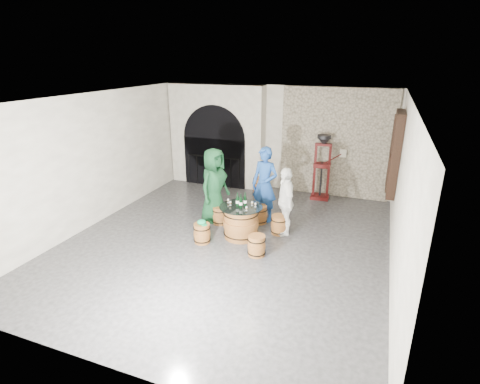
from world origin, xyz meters
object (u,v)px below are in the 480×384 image
at_px(barrel_table, 241,222).
at_px(wine_bottle_center, 241,202).
at_px(wine_bottle_right, 245,200).
at_px(wine_bottle_left, 238,201).
at_px(person_white, 285,201).
at_px(person_blue, 265,185).
at_px(barrel_stool_right, 279,225).
at_px(barrel_stool_far, 260,214).
at_px(barrel_stool_near_right, 257,246).
at_px(corking_press, 322,162).
at_px(side_barrel, 260,188).
at_px(barrel_stool_left, 220,215).
at_px(barrel_stool_near_left, 202,233).
at_px(person_green, 214,185).

relative_size(barrel_table, wine_bottle_center, 3.07).
height_order(barrel_table, wine_bottle_right, wine_bottle_right).
xyz_separation_m(wine_bottle_left, wine_bottle_right, (0.15, 0.08, 0.00)).
distance_m(barrel_table, wine_bottle_right, 0.53).
distance_m(person_white, wine_bottle_right, 0.96).
bearing_deg(person_blue, person_white, -28.21).
distance_m(barrel_table, barrel_stool_right, 0.94).
bearing_deg(barrel_stool_far, barrel_stool_near_right, -74.23).
xyz_separation_m(person_white, wine_bottle_center, (-0.87, -0.62, 0.08)).
xyz_separation_m(person_blue, corking_press, (1.09, 2.06, 0.15)).
bearing_deg(side_barrel, barrel_table, -81.15).
bearing_deg(barrel_stool_left, barrel_stool_near_right, -41.04).
bearing_deg(barrel_stool_left, barrel_stool_near_left, -87.88).
height_order(barrel_stool_near_right, wine_bottle_center, wine_bottle_center).
height_order(barrel_stool_left, barrel_stool_near_left, same).
distance_m(barrel_stool_left, person_blue, 1.37).
bearing_deg(wine_bottle_right, barrel_table, -132.57).
bearing_deg(barrel_stool_right, person_blue, 131.52).
height_order(barrel_stool_near_right, side_barrel, side_barrel).
distance_m(barrel_stool_near_right, side_barrel, 3.55).
height_order(person_white, corking_press, corking_press).
height_order(barrel_stool_far, person_green, person_green).
height_order(person_blue, side_barrel, person_blue).
bearing_deg(side_barrel, corking_press, 16.13).
xyz_separation_m(barrel_stool_right, wine_bottle_right, (-0.71, -0.41, 0.67)).
bearing_deg(person_white, barrel_stool_right, -84.20).
bearing_deg(wine_bottle_left, barrel_stool_right, 29.43).
bearing_deg(barrel_stool_far, person_white, -25.47).
bearing_deg(side_barrel, person_white, -58.42).
bearing_deg(side_barrel, barrel_stool_near_right, -72.99).
bearing_deg(wine_bottle_center, wine_bottle_left, 147.64).
height_order(person_green, side_barrel, person_green).
relative_size(barrel_stool_left, barrel_stool_near_right, 1.00).
xyz_separation_m(barrel_stool_near_right, person_blue, (-0.41, 1.83, 0.73)).
height_order(barrel_stool_left, person_white, person_white).
distance_m(barrel_stool_near_left, corking_press, 4.37).
height_order(barrel_stool_left, person_blue, person_blue).
height_order(wine_bottle_left, wine_bottle_center, same).
relative_size(person_blue, person_white, 1.17).
bearing_deg(wine_bottle_right, person_white, 30.36).
bearing_deg(side_barrel, barrel_stool_left, -98.98).
height_order(barrel_stool_near_right, person_white, person_white).
bearing_deg(barrel_table, corking_press, 67.86).
bearing_deg(person_green, barrel_stool_far, -63.29).
distance_m(barrel_table, person_green, 1.29).
distance_m(person_blue, side_barrel, 1.81).
relative_size(barrel_stool_left, wine_bottle_left, 1.41).
distance_m(barrel_table, barrel_stool_near_left, 0.94).
xyz_separation_m(barrel_stool_near_left, person_white, (1.62, 1.13, 0.59)).
height_order(wine_bottle_left, corking_press, corking_press).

